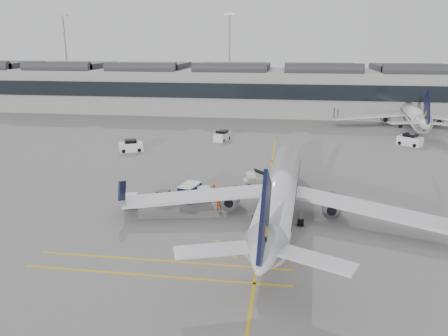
# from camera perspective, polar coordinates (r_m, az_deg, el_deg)

# --- Properties ---
(ground) EXTENTS (220.00, 220.00, 0.00)m
(ground) POSITION_cam_1_polar(r_m,az_deg,el_deg) (47.44, -7.02, -6.10)
(ground) COLOR gray
(ground) RESTS_ON ground
(terminal) EXTENTS (200.00, 20.45, 12.40)m
(terminal) POSITION_cam_1_polar(r_m,az_deg,el_deg) (115.42, 2.29, 10.36)
(terminal) COLOR #9E9E99
(terminal) RESTS_ON ground
(light_masts) EXTENTS (113.00, 0.60, 25.45)m
(light_masts) POSITION_cam_1_polar(r_m,az_deg,el_deg) (129.03, 2.25, 14.70)
(light_masts) COLOR slate
(light_masts) RESTS_ON ground
(apron_markings) EXTENTS (0.25, 60.00, 0.01)m
(apron_markings) POSITION_cam_1_polar(r_m,az_deg,el_deg) (55.28, 5.78, -2.77)
(apron_markings) COLOR gold
(apron_markings) RESTS_ON ground
(airliner_main) EXTENTS (33.18, 36.33, 9.65)m
(airliner_main) POSITION_cam_1_polar(r_m,az_deg,el_deg) (45.71, 7.32, -3.18)
(airliner_main) COLOR silver
(airliner_main) RESTS_ON ground
(airliner_far) EXTENTS (33.46, 36.73, 9.78)m
(airliner_far) POSITION_cam_1_polar(r_m,az_deg,el_deg) (103.10, 23.36, 6.52)
(airliner_far) COLOR silver
(airliner_far) RESTS_ON ground
(belt_loader) EXTENTS (5.44, 2.60, 2.16)m
(belt_loader) POSITION_cam_1_polar(r_m,az_deg,el_deg) (56.36, 4.68, -1.69)
(belt_loader) COLOR silver
(belt_loader) RESTS_ON ground
(baggage_cart_a) EXTENTS (2.25, 2.04, 1.96)m
(baggage_cart_a) POSITION_cam_1_polar(r_m,az_deg,el_deg) (50.49, -4.86, -3.35)
(baggage_cart_a) COLOR gray
(baggage_cart_a) RESTS_ON ground
(baggage_cart_b) EXTENTS (2.18, 1.94, 1.96)m
(baggage_cart_b) POSITION_cam_1_polar(r_m,az_deg,el_deg) (51.76, -4.12, -2.84)
(baggage_cart_b) COLOR gray
(baggage_cart_b) RESTS_ON ground
(baggage_cart_c) EXTENTS (1.97, 1.80, 1.70)m
(baggage_cart_c) POSITION_cam_1_polar(r_m,az_deg,el_deg) (50.74, -2.69, -3.38)
(baggage_cart_c) COLOR gray
(baggage_cart_c) RESTS_ON ground
(baggage_cart_d) EXTENTS (1.83, 1.64, 1.63)m
(baggage_cart_d) POSITION_cam_1_polar(r_m,az_deg,el_deg) (49.76, -12.08, -4.19)
(baggage_cart_d) COLOR gray
(baggage_cart_d) RESTS_ON ground
(ramp_agent_a) EXTENTS (0.76, 0.71, 1.74)m
(ramp_agent_a) POSITION_cam_1_polar(r_m,az_deg,el_deg) (51.82, -1.28, -2.99)
(ramp_agent_a) COLOR orange
(ramp_agent_a) RESTS_ON ground
(ramp_agent_b) EXTENTS (0.96, 0.85, 1.65)m
(ramp_agent_b) POSITION_cam_1_polar(r_m,az_deg,el_deg) (48.27, -0.79, -4.52)
(ramp_agent_b) COLOR #F24A0C
(ramp_agent_b) RESTS_ON ground
(pushback_tug) EXTENTS (2.75, 2.00, 1.40)m
(pushback_tug) POSITION_cam_1_polar(r_m,az_deg,el_deg) (50.94, -7.91, -3.78)
(pushback_tug) COLOR #4A4D41
(pushback_tug) RESTS_ON ground
(safety_cone_nose) EXTENTS (0.33, 0.33, 0.46)m
(safety_cone_nose) POSITION_cam_1_polar(r_m,az_deg,el_deg) (67.55, 6.25, 0.95)
(safety_cone_nose) COLOR #F24C0A
(safety_cone_nose) RESTS_ON ground
(safety_cone_engine) EXTENTS (0.36, 0.36, 0.50)m
(safety_cone_engine) POSITION_cam_1_polar(r_m,az_deg,el_deg) (52.15, 9.97, -3.84)
(safety_cone_engine) COLOR #F24C0A
(safety_cone_engine) RESTS_ON ground
(service_van_left) EXTENTS (4.34, 3.36, 2.00)m
(service_van_left) POSITION_cam_1_polar(r_m,az_deg,el_deg) (75.35, -12.07, 2.81)
(service_van_left) COLOR white
(service_van_left) RESTS_ON ground
(service_van_mid) EXTENTS (2.89, 4.20, 1.96)m
(service_van_mid) POSITION_cam_1_polar(r_m,az_deg,el_deg) (81.75, -0.25, 4.20)
(service_van_mid) COLOR white
(service_van_mid) RESTS_ON ground
(service_van_right) EXTENTS (4.47, 4.20, 2.11)m
(service_van_right) POSITION_cam_1_polar(r_m,az_deg,el_deg) (84.81, 23.12, 3.37)
(service_van_right) COLOR white
(service_van_right) RESTS_ON ground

